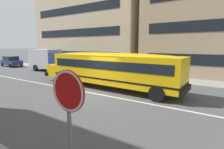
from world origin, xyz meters
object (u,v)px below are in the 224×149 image
at_px(school_bus, 110,67).
at_px(box_truck, 49,59).
at_px(stop_sign_post, 69,110).
at_px(parked_car_dark_blue_end_of_row, 11,61).

relative_size(school_bus, box_truck, 2.05).
xyz_separation_m(school_bus, stop_sign_post, (5.34, -9.19, 0.59)).
height_order(school_bus, stop_sign_post, stop_sign_post).
bearing_deg(stop_sign_post, school_bus, 120.18).
bearing_deg(box_truck, stop_sign_post, -35.77).
bearing_deg(box_truck, school_bus, -15.68).
height_order(parked_car_dark_blue_end_of_row, stop_sign_post, stop_sign_post).
bearing_deg(school_bus, stop_sign_post, 121.96).
bearing_deg(parked_car_dark_blue_end_of_row, stop_sign_post, -23.53).
relative_size(parked_car_dark_blue_end_of_row, stop_sign_post, 1.36).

